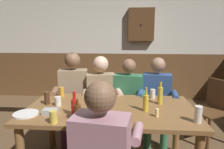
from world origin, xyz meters
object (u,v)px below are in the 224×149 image
object	(u,v)px
person_1	(101,94)
table_candle	(157,113)
bottle_1	(146,102)
pint_glass_2	(198,114)
person_2	(128,97)
pint_glass_6	(62,92)
pint_glass_7	(54,117)
pint_glass_4	(93,92)
condiment_caddy	(50,111)
plate_0	(26,114)
bottle_3	(77,112)
pint_glass_0	(153,94)
wall_dart_cabinet	(141,24)
pint_glass_3	(97,104)
bottle_0	(160,95)
pint_glass_1	(58,101)
chair_empty_near_left	(212,108)
person_0	(73,92)
person_3	(157,97)
pint_glass_5	(47,98)
bottle_2	(75,107)
dining_table	(110,116)

from	to	relation	value
person_1	table_candle	distance (m)	1.12
bottle_1	pint_glass_2	xyz separation A→B (m)	(0.44, -0.24, -0.02)
person_2	pint_glass_6	size ratio (longest dim) A/B	9.82
pint_glass_6	pint_glass_7	xyz separation A→B (m)	(0.17, -0.76, -0.00)
table_candle	pint_glass_4	world-z (taller)	pint_glass_4
condiment_caddy	plate_0	xyz separation A→B (m)	(-0.23, -0.03, -0.02)
table_candle	bottle_3	size ratio (longest dim) A/B	0.38
pint_glass_0	pint_glass_7	distance (m)	1.23
bottle_3	wall_dart_cabinet	xyz separation A→B (m)	(0.73, 2.88, 0.88)
bottle_1	pint_glass_3	bearing A→B (deg)	-176.67
bottle_0	pint_glass_1	world-z (taller)	bottle_0
pint_glass_0	pint_glass_2	bearing A→B (deg)	-64.28
bottle_1	bottle_3	bearing A→B (deg)	-155.26
chair_empty_near_left	plate_0	xyz separation A→B (m)	(-2.21, -1.04, 0.27)
condiment_caddy	pint_glass_6	world-z (taller)	pint_glass_6
bottle_3	plate_0	bearing A→B (deg)	168.51
pint_glass_1	pint_glass_2	xyz separation A→B (m)	(1.39, -0.32, 0.02)
person_0	wall_dart_cabinet	bearing A→B (deg)	-130.33
plate_0	wall_dart_cabinet	distance (m)	3.20
person_3	condiment_caddy	distance (m)	1.48
wall_dart_cabinet	pint_glass_5	bearing A→B (deg)	-115.65
pint_glass_5	wall_dart_cabinet	world-z (taller)	wall_dart_cabinet
person_2	pint_glass_3	distance (m)	0.86
wall_dart_cabinet	bottle_3	bearing A→B (deg)	-104.30
bottle_2	pint_glass_4	xyz separation A→B (m)	(0.07, 0.62, -0.04)
chair_empty_near_left	bottle_2	distance (m)	2.04
condiment_caddy	pint_glass_4	bearing A→B (deg)	60.74
pint_glass_5	pint_glass_6	size ratio (longest dim) A/B	1.19
bottle_0	condiment_caddy	bearing A→B (deg)	-161.96
wall_dart_cabinet	pint_glass_6	bearing A→B (deg)	-117.08
plate_0	bottle_1	bearing A→B (deg)	8.77
person_0	pint_glass_2	bearing A→B (deg)	134.27
pint_glass_1	pint_glass_5	xyz separation A→B (m)	(-0.14, 0.04, 0.02)
pint_glass_1	dining_table	bearing A→B (deg)	-2.07
pint_glass_0	pint_glass_7	bearing A→B (deg)	-141.23
person_2	pint_glass_1	world-z (taller)	person_2
dining_table	table_candle	bearing A→B (deg)	-23.61
pint_glass_3	pint_glass_6	bearing A→B (deg)	139.55
pint_glass_4	pint_glass_7	bearing A→B (deg)	-105.70
person_2	pint_glass_3	xyz separation A→B (m)	(-0.32, -0.78, 0.17)
dining_table	condiment_caddy	xyz separation A→B (m)	(-0.58, -0.21, 0.12)
table_candle	pint_glass_4	distance (m)	0.92
table_candle	pint_glass_6	distance (m)	1.24
bottle_0	pint_glass_5	xyz separation A→B (m)	(-1.26, -0.09, -0.03)
chair_empty_near_left	wall_dart_cabinet	distance (m)	2.32
bottle_3	pint_glass_1	world-z (taller)	bottle_3
person_3	bottle_0	world-z (taller)	person_3
bottle_0	pint_glass_6	distance (m)	1.21
pint_glass_0	pint_glass_5	size ratio (longest dim) A/B	0.78
person_2	chair_empty_near_left	xyz separation A→B (m)	(1.21, 0.10, -0.17)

